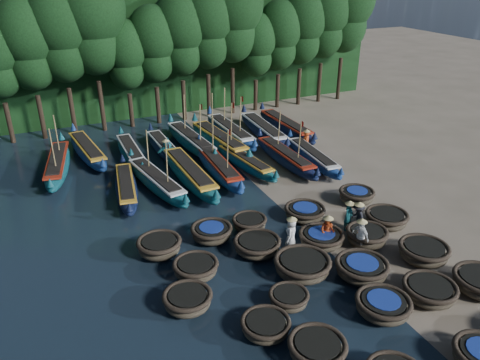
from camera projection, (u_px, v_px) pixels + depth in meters
name	position (u px, v px, depth m)	size (l,w,h in m)	color
ground	(303.00, 228.00, 24.59)	(120.00, 120.00, 0.00)	gray
foliage_wall	(169.00, 55.00, 41.77)	(40.00, 3.00, 10.00)	black
coracle_5	(266.00, 326.00, 17.52)	(2.32, 2.32, 0.66)	#4B412F
coracle_6	(317.00, 349.00, 16.41)	(2.13, 2.13, 0.77)	#4B412F
coracle_7	(383.00, 306.00, 18.45)	(2.30, 2.30, 0.75)	#4B412F
coracle_8	(429.00, 291.00, 19.29)	(2.58, 2.58, 0.75)	#4B412F
coracle_10	(188.00, 300.00, 18.75)	(2.11, 2.11, 0.76)	#4B412F
coracle_11	(289.00, 298.00, 18.94)	(1.67, 1.67, 0.66)	#4B412F
coracle_12	(302.00, 265.00, 20.76)	(3.19, 3.19, 0.85)	#4B412F
coracle_13	(362.00, 268.00, 20.61)	(2.91, 2.91, 0.81)	#4B412F
coracle_14	(424.00, 252.00, 21.74)	(2.57, 2.57, 0.84)	#4B412F
coracle_15	(196.00, 268.00, 20.68)	(2.17, 2.17, 0.76)	#4B412F
coracle_16	(257.00, 245.00, 22.32)	(2.48, 2.48, 0.77)	#4B412F
coracle_17	(321.00, 238.00, 22.91)	(2.49, 2.49, 0.74)	#4B412F
coracle_18	(367.00, 236.00, 22.99)	(2.09, 2.09, 0.84)	#4B412F
coracle_19	(386.00, 218.00, 24.56)	(2.39, 2.39, 0.81)	#4B412F
coracle_20	(159.00, 246.00, 22.16)	(2.55, 2.55, 0.85)	#4B412F
coracle_21	(212.00, 232.00, 23.34)	(2.12, 2.12, 0.78)	#4B412F
coracle_22	(249.00, 223.00, 24.25)	(1.86, 1.86, 0.72)	#4B412F
coracle_23	(305.00, 212.00, 25.23)	(2.71, 2.71, 0.74)	#4B412F
coracle_24	(357.00, 195.00, 26.92)	(2.35, 2.35, 0.81)	#4B412F
long_boat_2	(126.00, 187.00, 27.86)	(2.31, 7.20, 1.28)	#0F1D38
long_boat_3	(156.00, 181.00, 28.49)	(2.73, 8.09, 3.48)	#0E5050
long_boat_4	(190.00, 173.00, 29.35)	(1.79, 9.11, 1.60)	#0E5050
long_boat_5	(218.00, 167.00, 30.39)	(1.81, 8.45, 3.59)	navy
long_boat_6	(245.00, 162.00, 31.29)	(2.21, 7.27, 1.29)	#0E5050
long_boat_7	(285.00, 157.00, 31.91)	(1.49, 8.25, 3.50)	#0F1D38
long_boat_8	(313.00, 157.00, 32.01)	(1.91, 7.66, 1.35)	navy
long_boat_9	(58.00, 164.00, 30.72)	(2.81, 8.30, 3.57)	#0E5050
long_boat_10	(88.00, 150.00, 32.99)	(2.39, 8.29, 1.47)	navy
long_boat_11	(131.00, 152.00, 32.75)	(1.42, 7.62, 1.34)	#0E5050
long_boat_12	(164.00, 147.00, 33.64)	(1.43, 7.46, 1.31)	#0F1D38
long_boat_13	(191.00, 140.00, 34.67)	(2.14, 8.80, 3.75)	#0E5050
long_boat_14	(219.00, 140.00, 34.63)	(2.42, 9.10, 3.88)	#0E5050
long_boat_15	(230.00, 131.00, 36.43)	(1.71, 8.87, 3.77)	navy
long_boat_16	(263.00, 130.00, 36.75)	(2.04, 8.84, 1.56)	#0F1D38
long_boat_17	(286.00, 126.00, 37.64)	(1.61, 8.80, 1.55)	#0F1D38
fisherman_0	(291.00, 232.00, 22.49)	(0.94, 0.97, 1.88)	white
fisherman_1	(349.00, 214.00, 24.04)	(0.69, 0.58, 1.80)	#185E66
fisherman_2	(327.00, 230.00, 22.85)	(0.90, 0.94, 1.73)	#CE491B
fisherman_3	(358.00, 217.00, 23.90)	(0.83, 1.17, 1.83)	black
fisherman_4	(360.00, 235.00, 22.20)	(0.55, 1.07, 1.94)	white
fisherman_5	(166.00, 151.00, 32.21)	(1.51, 0.63, 1.78)	#185E66
fisherman_6	(306.00, 140.00, 34.14)	(0.77, 0.88, 1.73)	#CE491B
tree_2	(27.00, 43.00, 33.65)	(4.51, 4.51, 10.63)	black
tree_3	(59.00, 31.00, 34.21)	(4.92, 4.92, 11.60)	black
tree_4	(91.00, 20.00, 34.78)	(5.34, 5.34, 12.58)	black
tree_5	(125.00, 54.00, 36.80)	(3.68, 3.68, 8.68)	black
tree_6	(153.00, 43.00, 37.36)	(4.09, 4.09, 9.65)	black
tree_7	(180.00, 33.00, 37.93)	(4.51, 4.51, 10.63)	black
tree_8	(207.00, 23.00, 38.50)	(4.92, 4.92, 11.60)	black
tree_9	(232.00, 13.00, 39.06)	(5.34, 5.34, 12.58)	black
tree_10	(256.00, 44.00, 41.08)	(3.68, 3.68, 8.68)	black
tree_11	(280.00, 35.00, 41.64)	(4.09, 4.09, 9.65)	black
tree_12	(302.00, 25.00, 42.21)	(4.51, 4.51, 10.63)	black
tree_13	(324.00, 16.00, 42.78)	(4.92, 4.92, 11.60)	black
tree_14	(346.00, 7.00, 43.34)	(5.34, 5.34, 12.58)	black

